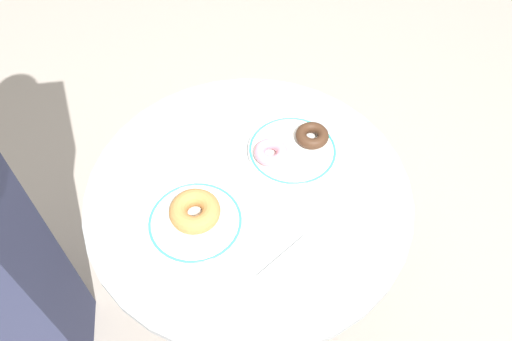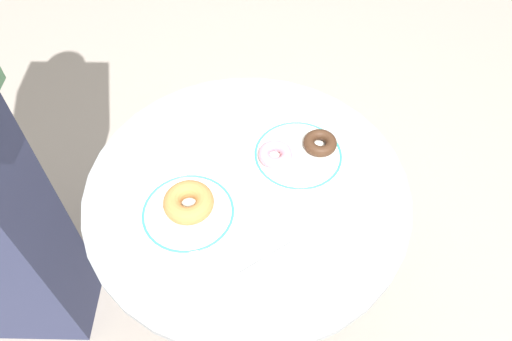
% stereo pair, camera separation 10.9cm
% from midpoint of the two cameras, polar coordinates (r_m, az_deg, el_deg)
% --- Properties ---
extents(ground_plane, '(7.00, 7.00, 0.02)m').
position_cam_midpoint_polar(ground_plane, '(1.74, -2.43, -16.15)').
color(ground_plane, '#9E9389').
extents(cafe_table, '(0.73, 0.73, 0.71)m').
position_cam_midpoint_polar(cafe_table, '(1.30, -3.16, -8.21)').
color(cafe_table, '#999EA3').
rests_on(cafe_table, ground).
extents(plate_left, '(0.20, 0.20, 0.01)m').
position_cam_midpoint_polar(plate_left, '(1.06, -9.94, -6.06)').
color(plate_left, white).
rests_on(plate_left, cafe_table).
extents(plate_right, '(0.21, 0.21, 0.01)m').
position_cam_midpoint_polar(plate_right, '(1.16, 1.56, 2.18)').
color(plate_right, white).
rests_on(plate_right, cafe_table).
extents(donut_old_fashioned, '(0.13, 0.13, 0.04)m').
position_cam_midpoint_polar(donut_old_fashioned, '(1.05, -10.04, -4.84)').
color(donut_old_fashioned, '#BC7F42').
rests_on(donut_old_fashioned, plate_left).
extents(donut_chocolate, '(0.08, 0.08, 0.03)m').
position_cam_midpoint_polar(donut_chocolate, '(1.17, 3.86, 3.89)').
color(donut_chocolate, '#422819').
rests_on(donut_chocolate, plate_right).
extents(donut_pink_frosted, '(0.11, 0.11, 0.03)m').
position_cam_midpoint_polar(donut_pink_frosted, '(1.13, -1.00, 1.94)').
color(donut_pink_frosted, pink).
rests_on(donut_pink_frosted, plate_right).
extents(paper_napkin, '(0.16, 0.14, 0.01)m').
position_cam_midpoint_polar(paper_napkin, '(1.00, 2.03, -11.90)').
color(paper_napkin, white).
rests_on(paper_napkin, cafe_table).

